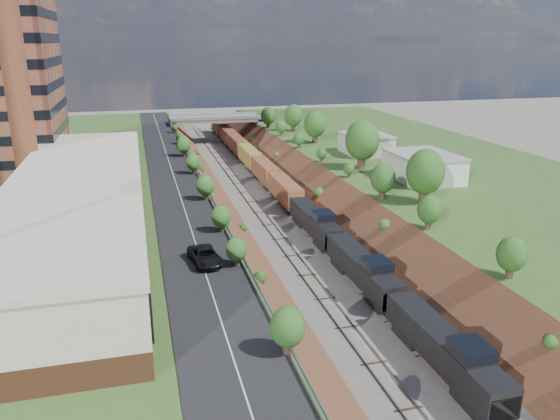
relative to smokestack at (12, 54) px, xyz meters
The scene contains 17 objects.
platform_left 23.05m from the smokestack, 53.13° to the left, with size 44.00×180.00×5.00m, color #385422.
platform_right 72.69m from the smokestack, ahead, with size 44.00×180.00×5.00m, color #385422.
embankment_left 35.58m from the smokestack, ahead, with size 7.07×180.00×7.07m, color brown.
embankment_right 53.39m from the smokestack, ahead, with size 7.07×180.00×7.07m, color brown.
rail_left_track 41.86m from the smokestack, ahead, with size 1.58×180.00×0.18m, color gray.
rail_right_track 46.11m from the smokestack, ahead, with size 1.58×180.00×0.18m, color gray.
road 28.88m from the smokestack, 11.04° to the left, with size 8.00×180.00×0.10m, color black.
guardrail 31.59m from the smokestack, ahead, with size 0.10×171.00×0.70m.
commercial_building 25.69m from the smokestack, 66.04° to the right, with size 14.30×62.30×7.00m.
smokestack is the anchor object (origin of this frame).
overpass 77.82m from the smokestack, 61.39° to the left, with size 24.50×8.30×7.40m.
white_building_near 62.29m from the smokestack, ahead, with size 9.00×12.00×4.00m, color silver.
white_building_far 64.31m from the smokestack, 16.97° to the left, with size 8.00×10.00×3.60m, color silver.
tree_right_large 57.52m from the smokestack, 16.80° to the right, with size 5.25×5.25×7.61m.
tree_left_crest 46.95m from the smokestack, 56.09° to the right, with size 2.45×2.45×3.55m.
freight_train 48.32m from the smokestack, 25.34° to the left, with size 2.71×139.14×4.55m.
suv 41.22m from the smokestack, 55.26° to the right, with size 2.62×5.69×1.58m, color black.
Camera 1 is at (-20.93, -25.38, 26.74)m, focal length 35.00 mm.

